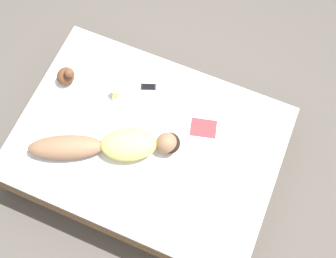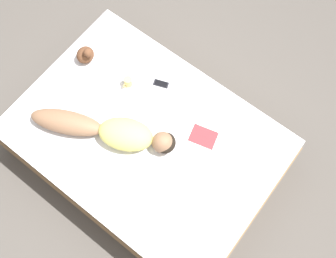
% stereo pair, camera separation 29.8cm
% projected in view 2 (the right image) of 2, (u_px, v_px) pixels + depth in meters
% --- Properties ---
extents(ground_plane, '(12.00, 12.00, 0.00)m').
position_uv_depth(ground_plane, '(149.00, 154.00, 3.83)').
color(ground_plane, '#4C4742').
extents(bed, '(1.62, 2.25, 0.55)m').
position_uv_depth(bed, '(147.00, 146.00, 3.58)').
color(bed, brown).
rests_on(bed, ground_plane).
extents(person, '(0.70, 1.21, 0.20)m').
position_uv_depth(person, '(110.00, 131.00, 3.23)').
color(person, brown).
rests_on(person, bed).
extents(open_magazine, '(0.57, 0.43, 0.01)m').
position_uv_depth(open_magazine, '(208.00, 124.00, 3.34)').
color(open_magazine, silver).
rests_on(open_magazine, bed).
extents(coffee_mug, '(0.10, 0.07, 0.09)m').
position_uv_depth(coffee_mug, '(128.00, 82.00, 3.44)').
color(coffee_mug, tan).
rests_on(coffee_mug, bed).
extents(cell_phone, '(0.10, 0.15, 0.01)m').
position_uv_depth(cell_phone, '(161.00, 84.00, 3.48)').
color(cell_phone, black).
rests_on(cell_phone, bed).
extents(plush_toy, '(0.16, 0.17, 0.21)m').
position_uv_depth(plush_toy, '(86.00, 55.00, 3.49)').
color(plush_toy, brown).
rests_on(plush_toy, bed).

